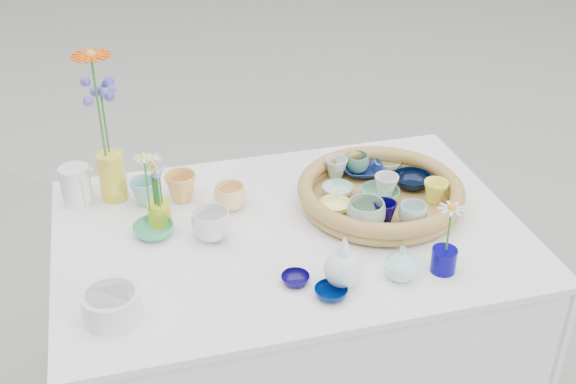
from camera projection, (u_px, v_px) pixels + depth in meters
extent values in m
imported|color=#0D1A4D|center=(363.00, 170.00, 2.18)|extent=(0.15, 0.15, 0.03)
imported|color=black|center=(412.00, 181.00, 2.12)|extent=(0.14, 0.14, 0.04)
imported|color=#FFF74E|center=(435.00, 191.00, 2.04)|extent=(0.08, 0.08, 0.06)
imported|color=#64A077|center=(380.00, 195.00, 2.05)|extent=(0.12, 0.12, 0.04)
imported|color=#82AA8F|center=(366.00, 215.00, 1.92)|extent=(0.12, 0.12, 0.08)
imported|color=#A3CEBB|center=(338.00, 191.00, 2.08)|extent=(0.12, 0.12, 0.03)
imported|color=#AECCC4|center=(336.00, 168.00, 2.16)|extent=(0.08, 0.08, 0.06)
imported|color=silver|center=(386.00, 186.00, 2.07)|extent=(0.09, 0.09, 0.07)
imported|color=#B1E3FE|center=(388.00, 164.00, 2.22)|extent=(0.10, 0.10, 0.03)
imported|color=#06003F|center=(385.00, 212.00, 1.95)|extent=(0.07, 0.07, 0.06)
imported|color=#FFFD93|center=(335.00, 206.00, 2.01)|extent=(0.12, 0.12, 0.03)
imported|color=#A9D4CF|center=(413.00, 215.00, 1.94)|extent=(0.08, 0.08, 0.06)
imported|color=#4A8762|center=(357.00, 163.00, 2.19)|extent=(0.08, 0.08, 0.06)
imported|color=#EAA853|center=(181.00, 187.00, 2.08)|extent=(0.10, 0.10, 0.08)
imported|color=#FCD383|center=(230.00, 197.00, 2.04)|extent=(0.11, 0.11, 0.07)
imported|color=#40A575|center=(154.00, 230.00, 1.93)|extent=(0.13, 0.13, 0.03)
imported|color=silver|center=(211.00, 225.00, 1.91)|extent=(0.11, 0.11, 0.08)
imported|color=#0B044C|center=(295.00, 279.00, 1.76)|extent=(0.07, 0.07, 0.02)
imported|color=#78B9B5|center=(145.00, 192.00, 2.06)|extent=(0.11, 0.11, 0.08)
imported|color=#001451|center=(331.00, 292.00, 1.71)|extent=(0.10, 0.10, 0.03)
imported|color=#ADE7E2|center=(402.00, 263.00, 1.76)|extent=(0.09, 0.09, 0.09)
cylinder|color=#04006B|center=(444.00, 260.00, 1.79)|extent=(0.08, 0.08, 0.06)
cylinder|color=gold|center=(113.00, 176.00, 2.07)|extent=(0.08, 0.08, 0.14)
cylinder|color=yellow|center=(160.00, 214.00, 1.97)|extent=(0.08, 0.08, 0.07)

